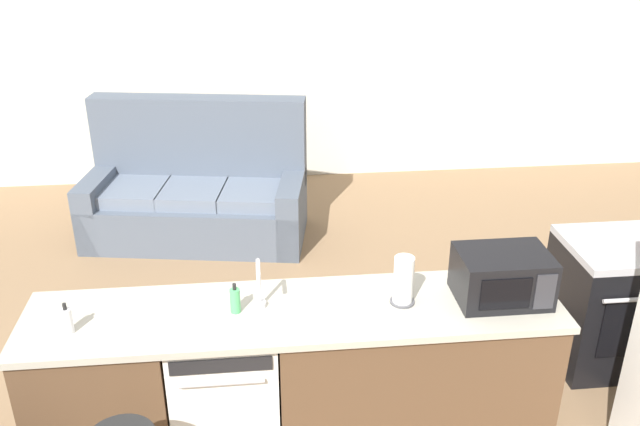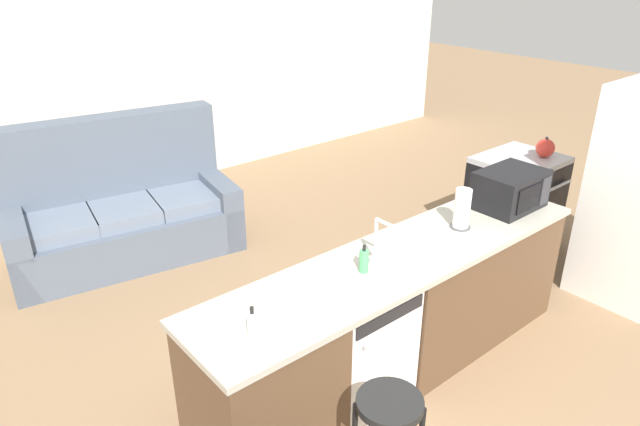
% 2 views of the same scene
% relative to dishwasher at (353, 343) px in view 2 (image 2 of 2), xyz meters
% --- Properties ---
extents(ground_plane, '(24.00, 24.00, 0.00)m').
position_rel_dishwasher_xyz_m(ground_plane, '(0.25, 0.00, -0.42)').
color(ground_plane, '#896B4C').
extents(wall_back, '(10.00, 0.06, 2.60)m').
position_rel_dishwasher_xyz_m(wall_back, '(0.55, 4.20, 0.88)').
color(wall_back, silver).
rests_on(wall_back, ground_plane).
extents(kitchen_counter, '(2.94, 0.66, 0.90)m').
position_rel_dishwasher_xyz_m(kitchen_counter, '(0.49, 0.00, -0.00)').
color(kitchen_counter, brown).
rests_on(kitchen_counter, ground_plane).
extents(dishwasher, '(0.58, 0.61, 0.84)m').
position_rel_dishwasher_xyz_m(dishwasher, '(0.00, 0.00, 0.00)').
color(dishwasher, white).
rests_on(dishwasher, ground_plane).
extents(stove_range, '(0.76, 0.68, 0.90)m').
position_rel_dishwasher_xyz_m(stove_range, '(2.60, 0.55, 0.03)').
color(stove_range, black).
rests_on(stove_range, ground_plane).
extents(microwave, '(0.50, 0.37, 0.28)m').
position_rel_dishwasher_xyz_m(microwave, '(1.55, -0.00, 0.62)').
color(microwave, black).
rests_on(microwave, kitchen_counter).
extents(sink_faucet, '(0.07, 0.18, 0.30)m').
position_rel_dishwasher_xyz_m(sink_faucet, '(0.21, 0.03, 0.61)').
color(sink_faucet, silver).
rests_on(sink_faucet, kitchen_counter).
extents(paper_towel_roll, '(0.14, 0.14, 0.28)m').
position_rel_dishwasher_xyz_m(paper_towel_roll, '(0.99, 0.01, 0.62)').
color(paper_towel_roll, '#4C4C51').
rests_on(paper_towel_roll, kitchen_counter).
extents(soap_bottle, '(0.06, 0.06, 0.18)m').
position_rel_dishwasher_xyz_m(soap_bottle, '(0.08, 0.01, 0.55)').
color(soap_bottle, '#4CB266').
rests_on(soap_bottle, kitchen_counter).
extents(dish_soap_bottle, '(0.06, 0.06, 0.18)m').
position_rel_dishwasher_xyz_m(dish_soap_bottle, '(-0.77, -0.09, 0.55)').
color(dish_soap_bottle, silver).
rests_on(dish_soap_bottle, kitchen_counter).
extents(kettle, '(0.21, 0.17, 0.19)m').
position_rel_dishwasher_xyz_m(kettle, '(2.77, 0.42, 0.56)').
color(kettle, red).
rests_on(kettle, stove_range).
extents(couch, '(2.12, 1.22, 1.27)m').
position_rel_dishwasher_xyz_m(couch, '(-0.32, 2.82, -0.03)').
color(couch, '#515B6B').
rests_on(couch, ground_plane).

